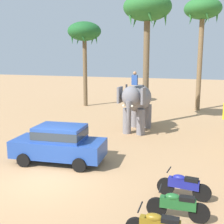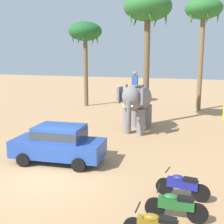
% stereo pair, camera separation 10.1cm
% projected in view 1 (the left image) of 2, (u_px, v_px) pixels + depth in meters
% --- Properties ---
extents(ground_plane, '(120.00, 120.00, 0.00)m').
position_uv_depth(ground_plane, '(45.00, 180.00, 10.99)').
color(ground_plane, tan).
extents(car_sedan_foreground, '(4.30, 2.31, 1.70)m').
position_uv_depth(car_sedan_foreground, '(59.00, 143.00, 12.72)').
color(car_sedan_foreground, '#23479E').
rests_on(car_sedan_foreground, ground).
extents(elephant_with_mahout, '(1.66, 3.88, 3.88)m').
position_uv_depth(elephant_with_mahout, '(137.00, 101.00, 18.05)').
color(elephant_with_mahout, slate).
rests_on(elephant_with_mahout, ground).
extents(motorcycle_mid_row, '(1.80, 0.55, 0.94)m').
position_uv_depth(motorcycle_mid_row, '(178.00, 205.00, 8.20)').
color(motorcycle_mid_row, black).
rests_on(motorcycle_mid_row, ground).
extents(motorcycle_fourth_in_row, '(1.80, 0.55, 0.94)m').
position_uv_depth(motorcycle_fourth_in_row, '(183.00, 185.00, 9.50)').
color(motorcycle_fourth_in_row, black).
rests_on(motorcycle_fourth_in_row, ground).
extents(palm_tree_near_hut, '(3.20, 3.20, 8.12)m').
position_uv_depth(palm_tree_near_hut, '(84.00, 34.00, 27.24)').
color(palm_tree_near_hut, brown).
rests_on(palm_tree_near_hut, ground).
extents(palm_tree_left_of_road, '(3.20, 3.20, 8.88)m').
position_uv_depth(palm_tree_left_of_road, '(147.00, 12.00, 18.82)').
color(palm_tree_left_of_road, brown).
rests_on(palm_tree_left_of_road, ground).
extents(palm_tree_far_back, '(3.20, 3.20, 9.79)m').
position_uv_depth(palm_tree_far_back, '(203.00, 13.00, 24.59)').
color(palm_tree_far_back, brown).
rests_on(palm_tree_far_back, ground).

